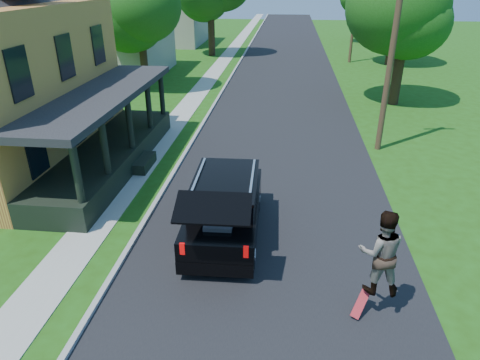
# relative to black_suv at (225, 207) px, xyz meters

# --- Properties ---
(ground) EXTENTS (140.00, 140.00, 0.00)m
(ground) POSITION_rel_black_suv_xyz_m (1.40, -1.50, -0.92)
(ground) COLOR #224D0F
(ground) RESTS_ON ground
(street) EXTENTS (8.00, 120.00, 0.02)m
(street) POSITION_rel_black_suv_xyz_m (1.40, 18.50, -0.92)
(street) COLOR black
(street) RESTS_ON ground
(curb) EXTENTS (0.15, 120.00, 0.12)m
(curb) POSITION_rel_black_suv_xyz_m (-2.65, 18.50, -0.92)
(curb) COLOR #9C9D98
(curb) RESTS_ON ground
(sidewalk) EXTENTS (1.30, 120.00, 0.03)m
(sidewalk) POSITION_rel_black_suv_xyz_m (-4.20, 18.50, -0.92)
(sidewalk) COLOR #9E9E96
(sidewalk) RESTS_ON ground
(front_walk) EXTENTS (6.50, 1.20, 0.03)m
(front_walk) POSITION_rel_black_suv_xyz_m (-8.10, 4.50, -0.92)
(front_walk) COLOR #9E9E96
(front_walk) RESTS_ON ground
(neighbor_house_mid) EXTENTS (12.78, 12.78, 8.30)m
(neighbor_house_mid) POSITION_rel_black_suv_xyz_m (-12.10, 22.50, 3.27)
(neighbor_house_mid) COLOR #A09D8E
(neighbor_house_mid) RESTS_ON ground
(neighbor_house_far) EXTENTS (12.78, 12.78, 8.30)m
(neighbor_house_far) POSITION_rel_black_suv_xyz_m (-12.10, 38.50, 3.27)
(neighbor_house_far) COLOR #A09D8E
(neighbor_house_far) RESTS_ON ground
(black_suv) EXTENTS (2.11, 5.21, 2.41)m
(black_suv) POSITION_rel_black_suv_xyz_m (0.00, 0.00, 0.00)
(black_suv) COLOR black
(black_suv) RESTS_ON ground
(skateboarder) EXTENTS (1.01, 0.79, 2.06)m
(skateboarder) POSITION_rel_black_suv_xyz_m (3.90, -2.91, 0.74)
(skateboarder) COLOR black
(skateboarder) RESTS_ON ground
(skateboard) EXTENTS (0.51, 0.61, 0.54)m
(skateboard) POSITION_rel_black_suv_xyz_m (3.61, -3.05, -0.61)
(skateboard) COLOR #9E0D15
(skateboard) RESTS_ON ground
(tree_left_mid) EXTENTS (5.26, 5.23, 7.84)m
(tree_left_mid) POSITION_rel_black_suv_xyz_m (-8.01, 17.51, 4.22)
(tree_left_mid) COLOR black
(tree_left_mid) RESTS_ON ground
(tree_right_near) EXTENTS (5.94, 5.86, 8.54)m
(tree_right_near) POSITION_rel_black_suv_xyz_m (8.13, 15.54, 4.57)
(tree_right_near) COLOR black
(tree_right_near) RESTS_ON ground
(utility_pole_near) EXTENTS (1.58, 0.30, 10.08)m
(utility_pole_near) POSITION_rel_black_suv_xyz_m (5.90, 7.73, 4.26)
(utility_pole_near) COLOR #473821
(utility_pole_near) RESTS_ON ground
(utility_pole_far) EXTENTS (1.52, 0.48, 8.38)m
(utility_pole_far) POSITION_rel_black_suv_xyz_m (7.15, 29.13, 3.41)
(utility_pole_far) COLOR #473821
(utility_pole_far) RESTS_ON ground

